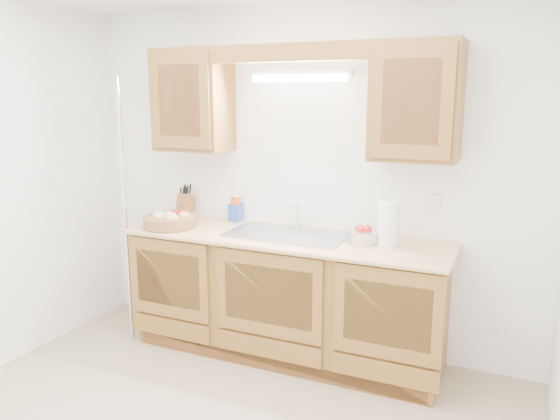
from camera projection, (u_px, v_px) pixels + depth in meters
The scene contains 17 objects.
room at pixel (191, 222), 2.69m from camera, with size 3.52×3.50×2.50m.
base_cabinets at pixel (287, 297), 3.93m from camera, with size 2.20×0.60×0.86m, color brown.
countertop at pixel (286, 238), 3.83m from camera, with size 2.30×0.63×0.04m, color tan.
upper_cabinet_left at pixel (193, 100), 4.10m from camera, with size 0.55×0.33×0.75m, color brown.
upper_cabinet_right at pixel (416, 102), 3.44m from camera, with size 0.55×0.33×0.75m, color brown.
valance at pixel (287, 52), 3.57m from camera, with size 2.20×0.05×0.12m, color brown.
fluorescent_fixture at pixel (300, 76), 3.81m from camera, with size 0.76×0.08×0.08m.
sink at pixel (287, 245), 3.86m from camera, with size 0.84×0.46×0.36m.
wire_shelf_pole at pixel (125, 214), 4.06m from camera, with size 0.03×0.03×2.00m, color silver.
outlet_plate at pixel (434, 204), 3.67m from camera, with size 0.08×0.01×0.12m, color white.
fruit_basket at pixel (170, 220), 4.06m from camera, with size 0.50×0.50×0.12m.
knife_block at pixel (185, 205), 4.37m from camera, with size 0.10×0.16×0.28m.
orange_canister at pixel (236, 208), 4.25m from camera, with size 0.09×0.09×0.21m.
soap_bottle at pixel (236, 208), 4.25m from camera, with size 0.09×0.09×0.20m, color #244FB4.
sponge at pixel (376, 235), 3.81m from camera, with size 0.12×0.08×0.02m.
paper_towel at pixel (389, 224), 3.54m from camera, with size 0.18×0.18×0.34m.
apple_bowl at pixel (363, 235), 3.64m from camera, with size 0.29×0.29×0.12m.
Camera 1 is at (1.48, -2.21, 1.87)m, focal length 35.00 mm.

